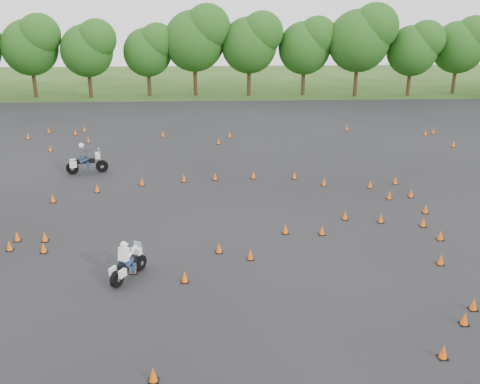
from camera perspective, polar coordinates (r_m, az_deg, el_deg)
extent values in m
plane|color=#2D5119|center=(24.18, 0.44, -5.90)|extent=(140.00, 140.00, 0.00)
plane|color=black|center=(29.70, -0.18, -0.86)|extent=(62.00, 62.00, 0.00)
cone|color=#EF590A|center=(27.58, 14.81, -2.73)|extent=(0.26, 0.26, 0.45)
cone|color=#EF590A|center=(21.25, 23.66, -10.92)|extent=(0.26, 0.26, 0.45)
cone|color=#EF590A|center=(32.34, 8.95, 1.07)|extent=(0.26, 0.26, 0.45)
cone|color=#EF590A|center=(43.38, -15.87, 5.38)|extent=(0.26, 0.26, 0.45)
cone|color=#EF590A|center=(20.26, 22.84, -12.37)|extent=(0.26, 0.26, 0.45)
cone|color=#EF590A|center=(41.33, -2.29, 5.43)|extent=(0.26, 0.26, 0.45)
cone|color=#EF590A|center=(26.23, -20.12, -4.51)|extent=(0.26, 0.26, 0.45)
cone|color=#EF590A|center=(33.22, 1.45, 1.82)|extent=(0.26, 0.26, 0.45)
cone|color=#EF590A|center=(32.48, 13.72, 0.82)|extent=(0.26, 0.26, 0.45)
cone|color=#EF590A|center=(43.35, -1.11, 6.13)|extent=(0.26, 0.26, 0.45)
cone|color=#EF590A|center=(47.06, -16.28, 6.44)|extent=(0.26, 0.26, 0.45)
cone|color=#EF590A|center=(47.56, -19.75, 6.20)|extent=(0.26, 0.26, 0.45)
cone|color=#EF590A|center=(33.37, 5.82, 1.81)|extent=(0.26, 0.26, 0.45)
cone|color=#EF590A|center=(16.60, -9.24, -18.70)|extent=(0.26, 0.26, 0.45)
cone|color=#EF590A|center=(46.57, 11.36, 6.71)|extent=(0.26, 0.26, 0.45)
cone|color=#EF590A|center=(30.90, 15.64, -0.34)|extent=(0.26, 0.26, 0.45)
cone|color=#EF590A|center=(31.04, -19.35, -0.65)|extent=(0.26, 0.26, 0.45)
cone|color=#EF590A|center=(25.61, 8.75, -4.05)|extent=(0.26, 0.26, 0.45)
cone|color=#EF590A|center=(46.09, -17.17, 6.08)|extent=(0.26, 0.26, 0.45)
cone|color=#EF590A|center=(45.97, -21.68, 5.52)|extent=(0.26, 0.26, 0.45)
cone|color=#EF590A|center=(26.72, -22.69, -4.40)|extent=(0.26, 0.26, 0.45)
cone|color=#EF590A|center=(32.50, -10.43, 1.08)|extent=(0.26, 0.26, 0.45)
cone|color=#EF590A|center=(23.59, -2.26, -5.99)|extent=(0.26, 0.26, 0.45)
cone|color=#EF590A|center=(21.37, -5.92, -9.00)|extent=(0.26, 0.26, 0.45)
cone|color=#EF590A|center=(41.63, -19.59, 4.39)|extent=(0.26, 0.26, 0.45)
cone|color=#EF590A|center=(46.54, 19.18, 5.99)|extent=(0.26, 0.26, 0.45)
cone|color=#EF590A|center=(27.69, 18.96, -3.07)|extent=(0.26, 0.26, 0.45)
cone|color=#EF590A|center=(25.13, -20.23, -5.61)|extent=(0.26, 0.26, 0.45)
cone|color=#EF590A|center=(47.41, 19.92, 6.14)|extent=(0.26, 0.26, 0.45)
cone|color=#EF590A|center=(25.89, -23.39, -5.29)|extent=(0.26, 0.26, 0.45)
cone|color=#EF590A|center=(27.52, 11.14, -2.47)|extent=(0.26, 0.26, 0.45)
cone|color=#EF590A|center=(26.45, 20.61, -4.36)|extent=(0.26, 0.26, 0.45)
cone|color=#EF590A|center=(31.55, 17.78, -0.15)|extent=(0.26, 0.26, 0.45)
cone|color=#EF590A|center=(32.96, -2.68, 1.66)|extent=(0.26, 0.26, 0.45)
cone|color=#EF590A|center=(31.93, -15.00, 0.37)|extent=(0.26, 0.26, 0.45)
cone|color=#EF590A|center=(29.45, 19.20, -1.73)|extent=(0.26, 0.26, 0.45)
cone|color=#EF590A|center=(24.09, 20.63, -6.78)|extent=(0.26, 0.26, 0.45)
cone|color=#EF590A|center=(43.58, 21.82, 4.78)|extent=(0.26, 0.26, 0.45)
cone|color=#EF590A|center=(18.37, 20.88, -15.65)|extent=(0.26, 0.26, 0.45)
cone|color=#EF590A|center=(25.52, 4.88, -3.97)|extent=(0.26, 0.26, 0.45)
cone|color=#EF590A|center=(32.81, -6.02, 1.48)|extent=(0.26, 0.26, 0.45)
cone|color=#EF590A|center=(33.52, 16.25, 1.18)|extent=(0.26, 0.26, 0.45)
cone|color=#EF590A|center=(22.99, 1.12, -6.70)|extent=(0.26, 0.26, 0.45)
cone|color=#EF590A|center=(44.00, -8.23, 6.14)|extent=(0.26, 0.26, 0.45)
cone|color=#EF590A|center=(22.33, -11.34, -7.98)|extent=(0.26, 0.26, 0.45)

